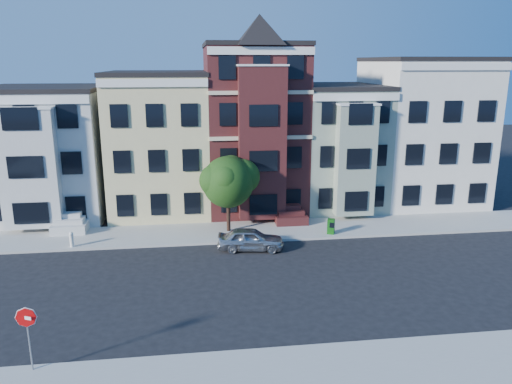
{
  "coord_description": "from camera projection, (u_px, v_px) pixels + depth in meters",
  "views": [
    {
      "loc": [
        -4.7,
        -23.09,
        10.98
      ],
      "look_at": [
        -1.34,
        2.54,
        4.2
      ],
      "focal_mm": 35.0,
      "sensor_mm": 36.0,
      "label": 1
    }
  ],
  "objects": [
    {
      "name": "ground",
      "position": [
        288.0,
        283.0,
        25.52
      ],
      "size": [
        120.0,
        120.0,
        0.0
      ],
      "primitive_type": "plane",
      "color": "black"
    },
    {
      "name": "house_green",
      "position": [
        335.0,
        147.0,
        39.11
      ],
      "size": [
        6.0,
        9.0,
        9.0
      ],
      "primitive_type": "cube",
      "color": "gray",
      "rests_on": "ground"
    },
    {
      "name": "house_cream",
      "position": [
        421.0,
        132.0,
        39.73
      ],
      "size": [
        8.0,
        9.0,
        11.0
      ],
      "primitive_type": "cube",
      "color": "silver",
      "rests_on": "ground"
    },
    {
      "name": "fire_hydrant",
      "position": [
        72.0,
        241.0,
        30.0
      ],
      "size": [
        0.33,
        0.33,
        0.74
      ],
      "primitive_type": "cylinder",
      "rotation": [
        0.0,
        0.0,
        0.35
      ],
      "color": "silver",
      "rests_on": "far_sidewalk"
    },
    {
      "name": "street_tree",
      "position": [
        228.0,
        185.0,
        32.17
      ],
      "size": [
        6.95,
        6.95,
        6.16
      ],
      "primitive_type": null,
      "rotation": [
        0.0,
        0.0,
        -0.4
      ],
      "color": "#234E14",
      "rests_on": "far_sidewalk"
    },
    {
      "name": "house_white",
      "position": [
        49.0,
        153.0,
        36.4
      ],
      "size": [
        8.0,
        9.0,
        9.0
      ],
      "primitive_type": "cube",
      "color": "beige",
      "rests_on": "ground"
    },
    {
      "name": "house_brown",
      "position": [
        253.0,
        129.0,
        37.91
      ],
      "size": [
        7.0,
        9.0,
        12.0
      ],
      "primitive_type": "cube",
      "color": "#411817",
      "rests_on": "ground"
    },
    {
      "name": "stop_sign",
      "position": [
        28.0,
        335.0,
        17.74
      ],
      "size": [
        0.75,
        0.39,
        2.8
      ],
      "primitive_type": null,
      "rotation": [
        0.0,
        0.0,
        -0.39
      ],
      "color": "#BD0809",
      "rests_on": "near_sidewalk"
    },
    {
      "name": "far_sidewalk",
      "position": [
        265.0,
        231.0,
        33.18
      ],
      "size": [
        60.0,
        4.0,
        0.15
      ],
      "primitive_type": "cube",
      "color": "#9E9B93",
      "rests_on": "ground"
    },
    {
      "name": "near_sidewalk",
      "position": [
        331.0,
        376.0,
        17.83
      ],
      "size": [
        60.0,
        4.0,
        0.15
      ],
      "primitive_type": "cube",
      "color": "#9E9B93",
      "rests_on": "ground"
    },
    {
      "name": "newspaper_box",
      "position": [
        331.0,
        226.0,
        32.25
      ],
      "size": [
        0.57,
        0.54,
        0.99
      ],
      "primitive_type": "cube",
      "rotation": [
        0.0,
        0.0,
        -0.42
      ],
      "color": "#0E4F0F",
      "rests_on": "far_sidewalk"
    },
    {
      "name": "parked_car",
      "position": [
        250.0,
        239.0,
        29.85
      ],
      "size": [
        4.12,
        2.11,
        1.34
      ],
      "primitive_type": "imported",
      "rotation": [
        0.0,
        0.0,
        1.43
      ],
      "color": "#A8ABB1",
      "rests_on": "ground"
    },
    {
      "name": "house_yellow",
      "position": [
        160.0,
        144.0,
        37.28
      ],
      "size": [
        7.0,
        9.0,
        10.0
      ],
      "primitive_type": "cube",
      "color": "beige",
      "rests_on": "ground"
    }
  ]
}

